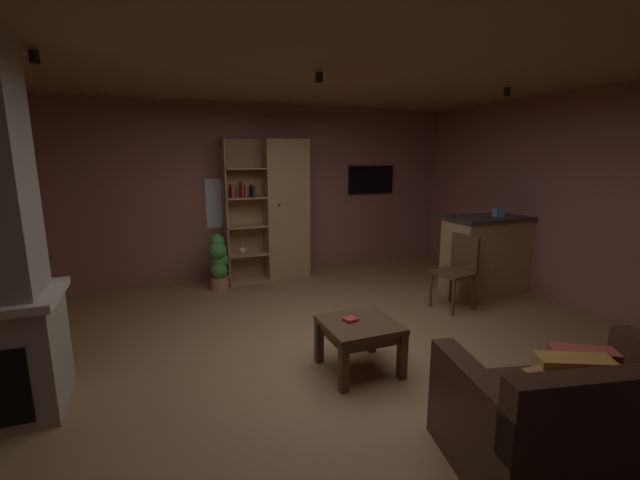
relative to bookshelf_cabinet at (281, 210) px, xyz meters
The scene contains 17 objects.
floor 2.93m from the bookshelf_cabinet, 95.75° to the right, with size 6.50×5.92×0.02m, color olive.
wall_back 0.47m from the bookshelf_cabinet, 135.07° to the left, with size 6.62×0.06×2.66m, color #8E544C.
wall_right 4.06m from the bookshelf_cabinet, 42.11° to the right, with size 0.06×5.92×2.66m, color #8E544C.
ceiling 3.17m from the bookshelf_cabinet, 95.75° to the right, with size 6.50×5.92×0.02m, color #8E6B47.
window_pane_back 0.82m from the bookshelf_cabinet, 162.87° to the left, with size 0.61×0.01×0.73m, color white.
bookshelf_cabinet is the anchor object (origin of this frame).
kitchen_bar_counter 3.13m from the bookshelf_cabinet, 34.92° to the right, with size 1.36×0.64×1.07m.
tissue_box 3.13m from the bookshelf_cabinet, 35.24° to the right, with size 0.12×0.12×0.11m, color #598CBF.
leather_couch 4.70m from the bookshelf_cabinet, 84.02° to the right, with size 1.68×1.22×0.84m.
coffee_table 3.15m from the bookshelf_cabinet, 93.72° to the right, with size 0.63×0.62×0.45m.
table_book_0 3.08m from the bookshelf_cabinet, 95.05° to the right, with size 0.11×0.10×0.03m, color #B22D2D.
dining_chair 2.74m from the bookshelf_cabinet, 52.07° to the right, with size 0.48×0.48×0.92m.
potted_floor_plant 1.23m from the bookshelf_cabinet, 164.79° to the right, with size 0.29×0.33×0.81m.
wall_mounted_tv 1.74m from the bookshelf_cabinet, ahead, with size 0.84×0.06×0.47m.
track_light_spot_0 3.75m from the bookshelf_cabinet, 137.54° to the right, with size 0.07×0.07×0.09m, color black.
track_light_spot_1 2.81m from the bookshelf_cabinet, 97.06° to the right, with size 0.07×0.07×0.09m, color black.
track_light_spot_2 3.43m from the bookshelf_cabinet, 49.26° to the right, with size 0.07×0.07×0.09m, color black.
Camera 1 is at (-1.50, -3.35, 1.87)m, focal length 23.12 mm.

